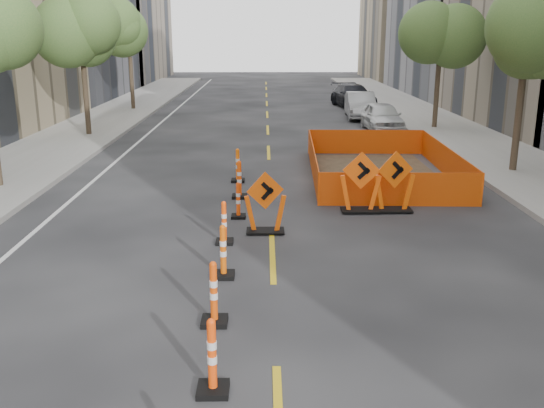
{
  "coord_description": "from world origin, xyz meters",
  "views": [
    {
      "loc": [
        -0.16,
        -8.32,
        4.66
      ],
      "look_at": [
        -0.01,
        4.34,
        1.1
      ],
      "focal_mm": 40.0,
      "sensor_mm": 36.0,
      "label": 1
    }
  ],
  "objects_px": {
    "channelizer_7": "(239,179)",
    "parked_car_near": "(382,117)",
    "channelizer_4": "(223,251)",
    "parked_car_mid": "(360,105)",
    "channelizer_8": "(238,165)",
    "chevron_sign_center": "(361,182)",
    "channelizer_3": "(214,293)",
    "parked_car_far": "(353,96)",
    "chevron_sign_left": "(265,202)",
    "channelizer_2": "(212,356)",
    "channelizer_5": "(224,222)",
    "channelizer_6": "(238,200)",
    "chevron_sign_right": "(394,182)"
  },
  "relations": [
    {
      "from": "chevron_sign_center",
      "to": "chevron_sign_right",
      "type": "relative_size",
      "value": 0.99
    },
    {
      "from": "channelizer_8",
      "to": "parked_car_mid",
      "type": "bearing_deg",
      "value": 67.69
    },
    {
      "from": "channelizer_6",
      "to": "chevron_sign_center",
      "type": "height_order",
      "value": "chevron_sign_center"
    },
    {
      "from": "channelizer_8",
      "to": "parked_car_near",
      "type": "distance_m",
      "value": 12.59
    },
    {
      "from": "channelizer_3",
      "to": "channelizer_8",
      "type": "xyz_separation_m",
      "value": [
        -0.03,
        10.07,
        -0.01
      ]
    },
    {
      "from": "parked_car_near",
      "to": "channelizer_8",
      "type": "bearing_deg",
      "value": -123.21
    },
    {
      "from": "chevron_sign_left",
      "to": "channelizer_2",
      "type": "bearing_deg",
      "value": -113.46
    },
    {
      "from": "parked_car_far",
      "to": "channelizer_6",
      "type": "bearing_deg",
      "value": -113.3
    },
    {
      "from": "chevron_sign_right",
      "to": "parked_car_mid",
      "type": "bearing_deg",
      "value": 68.73
    },
    {
      "from": "channelizer_7",
      "to": "chevron_sign_center",
      "type": "height_order",
      "value": "chevron_sign_center"
    },
    {
      "from": "channelizer_2",
      "to": "channelizer_4",
      "type": "height_order",
      "value": "channelizer_2"
    },
    {
      "from": "channelizer_4",
      "to": "parked_car_mid",
      "type": "height_order",
      "value": "parked_car_mid"
    },
    {
      "from": "channelizer_5",
      "to": "chevron_sign_right",
      "type": "xyz_separation_m",
      "value": [
        4.42,
        2.53,
        0.33
      ]
    },
    {
      "from": "parked_car_mid",
      "to": "channelizer_8",
      "type": "bearing_deg",
      "value": -109.16
    },
    {
      "from": "channelizer_2",
      "to": "channelizer_5",
      "type": "distance_m",
      "value": 6.05
    },
    {
      "from": "channelizer_5",
      "to": "channelizer_7",
      "type": "height_order",
      "value": "channelizer_7"
    },
    {
      "from": "channelizer_7",
      "to": "channelizer_2",
      "type": "bearing_deg",
      "value": -89.8
    },
    {
      "from": "channelizer_7",
      "to": "chevron_sign_left",
      "type": "height_order",
      "value": "chevron_sign_left"
    },
    {
      "from": "channelizer_4",
      "to": "channelizer_8",
      "type": "relative_size",
      "value": 0.99
    },
    {
      "from": "channelizer_2",
      "to": "channelizer_6",
      "type": "xyz_separation_m",
      "value": [
        0.01,
        8.06,
        -0.07
      ]
    },
    {
      "from": "channelizer_5",
      "to": "chevron_sign_left",
      "type": "height_order",
      "value": "chevron_sign_left"
    },
    {
      "from": "channelizer_6",
      "to": "chevron_sign_right",
      "type": "distance_m",
      "value": 4.23
    },
    {
      "from": "channelizer_2",
      "to": "chevron_sign_right",
      "type": "distance_m",
      "value": 9.55
    },
    {
      "from": "channelizer_3",
      "to": "channelizer_5",
      "type": "xyz_separation_m",
      "value": [
        -0.09,
        4.03,
        -0.05
      ]
    },
    {
      "from": "channelizer_4",
      "to": "chevron_sign_center",
      "type": "height_order",
      "value": "chevron_sign_center"
    },
    {
      "from": "chevron_sign_center",
      "to": "parked_car_mid",
      "type": "bearing_deg",
      "value": 90.27
    },
    {
      "from": "chevron_sign_left",
      "to": "parked_car_mid",
      "type": "bearing_deg",
      "value": 57.78
    },
    {
      "from": "channelizer_7",
      "to": "parked_car_near",
      "type": "bearing_deg",
      "value": 62.6
    },
    {
      "from": "channelizer_4",
      "to": "chevron_sign_center",
      "type": "relative_size",
      "value": 0.65
    },
    {
      "from": "parked_car_far",
      "to": "parked_car_mid",
      "type": "bearing_deg",
      "value": -102.16
    },
    {
      "from": "channelizer_3",
      "to": "parked_car_far",
      "type": "height_order",
      "value": "parked_car_far"
    },
    {
      "from": "channelizer_3",
      "to": "parked_car_near",
      "type": "relative_size",
      "value": 0.27
    },
    {
      "from": "chevron_sign_center",
      "to": "parked_car_mid",
      "type": "height_order",
      "value": "chevron_sign_center"
    },
    {
      "from": "parked_car_near",
      "to": "parked_car_far",
      "type": "xyz_separation_m",
      "value": [
        0.0,
        10.21,
        0.03
      ]
    },
    {
      "from": "channelizer_6",
      "to": "chevron_sign_left",
      "type": "relative_size",
      "value": 0.63
    },
    {
      "from": "channelizer_3",
      "to": "channelizer_8",
      "type": "relative_size",
      "value": 1.01
    },
    {
      "from": "channelizer_7",
      "to": "channelizer_8",
      "type": "relative_size",
      "value": 1.02
    },
    {
      "from": "chevron_sign_right",
      "to": "channelizer_2",
      "type": "bearing_deg",
      "value": -131.28
    },
    {
      "from": "channelizer_7",
      "to": "channelizer_8",
      "type": "xyz_separation_m",
      "value": [
        -0.13,
        2.01,
        -0.01
      ]
    },
    {
      "from": "chevron_sign_left",
      "to": "chevron_sign_center",
      "type": "relative_size",
      "value": 0.92
    },
    {
      "from": "channelizer_7",
      "to": "chevron_sign_center",
      "type": "distance_m",
      "value": 3.66
    },
    {
      "from": "channelizer_2",
      "to": "channelizer_6",
      "type": "bearing_deg",
      "value": 89.91
    },
    {
      "from": "channelizer_6",
      "to": "channelizer_7",
      "type": "distance_m",
      "value": 2.02
    },
    {
      "from": "channelizer_4",
      "to": "parked_car_mid",
      "type": "relative_size",
      "value": 0.25
    },
    {
      "from": "parked_car_near",
      "to": "channelizer_6",
      "type": "bearing_deg",
      "value": -114.99
    },
    {
      "from": "channelizer_3",
      "to": "channelizer_7",
      "type": "xyz_separation_m",
      "value": [
        0.1,
        8.06,
        0.0
      ]
    },
    {
      "from": "channelizer_3",
      "to": "parked_car_far",
      "type": "distance_m",
      "value": 31.66
    },
    {
      "from": "channelizer_2",
      "to": "parked_car_mid",
      "type": "distance_m",
      "value": 28.31
    },
    {
      "from": "channelizer_8",
      "to": "parked_car_near",
      "type": "relative_size",
      "value": 0.27
    },
    {
      "from": "channelizer_5",
      "to": "parked_car_near",
      "type": "xyz_separation_m",
      "value": [
        6.76,
        16.7,
        0.2
      ]
    }
  ]
}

